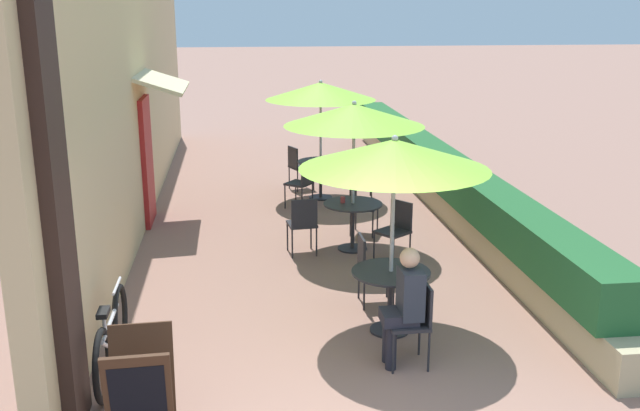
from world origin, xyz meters
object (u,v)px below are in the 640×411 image
seated_patron_near_left (405,302)px  cafe_chair_mid_back (360,202)px  cafe_chair_near_right (370,264)px  bicycle_leaning (112,338)px  patio_umbrella_mid (354,115)px  cafe_chair_far_back (362,171)px  patio_table_far (321,170)px  cafe_chair_far_right (302,180)px  cafe_chair_mid_left (303,221)px  coffee_cup_near (407,267)px  cafe_chair_far_left (298,164)px  patio_umbrella_near (394,154)px  menu_board (141,393)px  patio_umbrella_far (321,91)px  coffee_cup_mid (343,200)px  patio_table_near (391,285)px  patio_table_mid (353,214)px  cafe_chair_near_left (415,317)px  cafe_chair_mid_right (396,226)px

seated_patron_near_left → cafe_chair_mid_back: 4.35m
cafe_chair_near_right → bicycle_leaning: (-2.85, -1.37, -0.15)m
patio_umbrella_mid → cafe_chair_far_back: bearing=77.5°
patio_table_far → cafe_chair_far_right: 0.78m
cafe_chair_mid_left → cafe_chair_mid_back: same height
coffee_cup_near → patio_umbrella_mid: 3.09m
coffee_cup_near → cafe_chair_far_left: cafe_chair_far_left is taller
patio_umbrella_near → seated_patron_near_left: 1.55m
bicycle_leaning → menu_board: bearing=-70.7°
cafe_chair_mid_back → bicycle_leaning: cafe_chair_mid_back is taller
patio_umbrella_far → menu_board: bearing=-107.4°
menu_board → seated_patron_near_left: bearing=20.9°
coffee_cup_mid → patio_table_near: bearing=-87.9°
patio_table_near → bicycle_leaning: (-2.93, -0.59, -0.18)m
patio_table_mid → patio_umbrella_mid: bearing=82.9°
cafe_chair_far_back → seated_patron_near_left: bearing=91.1°
cafe_chair_near_right → patio_umbrella_mid: (0.12, 2.04, 1.51)m
patio_table_mid → cafe_chair_far_right: bearing=102.9°
patio_table_near → cafe_chair_near_right: cafe_chair_near_right is taller
patio_umbrella_far → cafe_chair_far_back: patio_umbrella_far is taller
cafe_chair_near_left → cafe_chair_mid_left: (-0.81, 3.42, 0.00)m
menu_board → coffee_cup_near: bearing=32.1°
patio_table_near → bicycle_leaning: 2.99m
coffee_cup_near → patio_umbrella_far: bearing=92.5°
cafe_chair_far_right → menu_board: 7.28m
cafe_chair_near_right → patio_umbrella_far: size_ratio=0.39×
patio_umbrella_near → cafe_chair_far_left: size_ratio=2.56×
patio_umbrella_near → cafe_chair_near_right: size_ratio=2.56×
cafe_chair_near_right → cafe_chair_mid_right: bearing=155.6°
patio_table_near → cafe_chair_far_back: (0.70, 5.78, -0.03)m
cafe_chair_far_left → patio_umbrella_mid: bearing=-15.0°
cafe_chair_mid_left → bicycle_leaning: bearing=-131.2°
cafe_chair_near_right → coffee_cup_mid: cafe_chair_near_right is taller
cafe_chair_far_back → menu_board: (-3.19, -7.64, -0.04)m
coffee_cup_near → cafe_chair_far_right: 5.19m
cafe_chair_mid_back → cafe_chair_far_back: bearing=-167.6°
cafe_chair_mid_back → cafe_chair_far_right: bearing=-131.0°
cafe_chair_mid_right → menu_board: menu_board is taller
coffee_cup_near → patio_table_far: size_ratio=0.10×
patio_table_mid → bicycle_leaning: bicycle_leaning is taller
patio_umbrella_near → cafe_chair_mid_right: patio_umbrella_near is taller
coffee_cup_mid → bicycle_leaning: (-2.82, -3.45, -0.40)m
patio_umbrella_mid → cafe_chair_mid_left: size_ratio=2.56×
cafe_chair_mid_left → cafe_chair_far_right: bearing=77.9°
patio_table_near → cafe_chair_far_right: 5.16m
patio_umbrella_mid → coffee_cup_mid: size_ratio=24.78×
cafe_chair_far_left → bicycle_leaning: cafe_chair_far_left is taller
patio_umbrella_near → cafe_chair_far_left: bearing=94.0°
patio_umbrella_near → coffee_cup_mid: bearing=92.1°
cafe_chair_mid_back → coffee_cup_mid: cafe_chair_mid_back is taller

